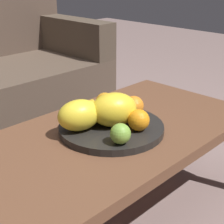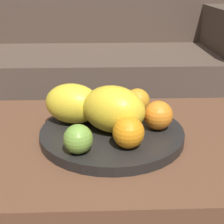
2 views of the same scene
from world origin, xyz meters
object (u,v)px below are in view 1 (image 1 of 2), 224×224
object	(u,v)px
coffee_table	(109,143)
apple_front	(120,134)
orange_right	(133,106)
fruit_bowl	(112,128)
banana_bunch	(91,112)
orange_left	(105,102)
melon_large_front	(114,110)
melon_smaller_beside	(79,115)
orange_front	(139,120)

from	to	relation	value
coffee_table	apple_front	size ratio (longest dim) A/B	17.20
orange_right	fruit_bowl	bearing A→B (deg)	-177.61
fruit_bowl	orange_right	world-z (taller)	orange_right
banana_bunch	fruit_bowl	bearing A→B (deg)	-77.66
orange_right	banana_bunch	world-z (taller)	orange_right
apple_front	banana_bunch	size ratio (longest dim) A/B	0.43
fruit_bowl	orange_right	distance (m)	0.13
coffee_table	orange_right	bearing A→B (deg)	0.79
orange_left	apple_front	xyz separation A→B (m)	(-0.16, -0.23, -0.00)
melon_large_front	orange_left	size ratio (longest dim) A/B	2.28
melon_smaller_beside	orange_right	size ratio (longest dim) A/B	2.01
coffee_table	banana_bunch	xyz separation A→B (m)	(-0.00, 0.08, 0.10)
fruit_bowl	melon_smaller_beside	world-z (taller)	melon_smaller_beside
melon_large_front	apple_front	xyz separation A→B (m)	(-0.08, -0.11, -0.03)
melon_large_front	coffee_table	bearing A→B (deg)	156.04
coffee_table	melon_large_front	size ratio (longest dim) A/B	6.98
melon_large_front	melon_smaller_beside	bearing A→B (deg)	150.73
fruit_bowl	orange_front	bearing A→B (deg)	-69.80
orange_left	apple_front	size ratio (longest dim) A/B	1.08
melon_large_front	apple_front	size ratio (longest dim) A/B	2.47
melon_smaller_beside	orange_left	world-z (taller)	melon_smaller_beside
orange_front	orange_right	distance (m)	0.13
apple_front	coffee_table	bearing A→B (deg)	61.06
coffee_table	apple_front	world-z (taller)	apple_front
coffee_table	orange_front	xyz separation A→B (m)	(0.05, -0.10, 0.10)
fruit_bowl	melon_large_front	world-z (taller)	melon_large_front
orange_front	coffee_table	bearing A→B (deg)	116.94
orange_front	orange_right	size ratio (longest dim) A/B	0.99
melon_smaller_beside	orange_front	size ratio (longest dim) A/B	2.03
apple_front	melon_smaller_beside	bearing A→B (deg)	97.74
fruit_bowl	banana_bunch	world-z (taller)	banana_bunch
orange_right	coffee_table	bearing A→B (deg)	-179.21
fruit_bowl	banana_bunch	bearing A→B (deg)	102.34
orange_front	orange_right	bearing A→B (deg)	49.11
orange_right	banana_bunch	xyz separation A→B (m)	(-0.14, 0.08, -0.01)
orange_right	apple_front	xyz separation A→B (m)	(-0.20, -0.12, -0.00)
melon_smaller_beside	orange_left	bearing A→B (deg)	17.98
fruit_bowl	orange_front	size ratio (longest dim) A/B	5.01
banana_bunch	coffee_table	bearing A→B (deg)	-87.18
melon_smaller_beside	apple_front	distance (m)	0.17
coffee_table	orange_front	bearing A→B (deg)	-63.06
orange_front	apple_front	bearing A→B (deg)	-169.26
coffee_table	orange_front	distance (m)	0.15
apple_front	banana_bunch	world-z (taller)	apple_front
fruit_bowl	orange_left	xyz separation A→B (m)	(0.08, 0.11, 0.05)
coffee_table	melon_smaller_beside	size ratio (longest dim) A/B	7.61
melon_large_front	melon_smaller_beside	world-z (taller)	melon_large_front
orange_right	banana_bunch	bearing A→B (deg)	149.71
banana_bunch	melon_large_front	bearing A→B (deg)	-76.09
orange_front	orange_right	xyz separation A→B (m)	(0.09, 0.10, 0.00)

